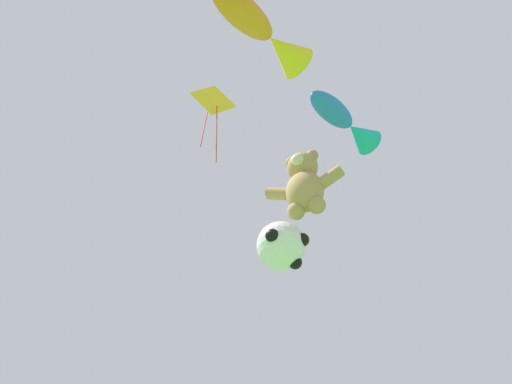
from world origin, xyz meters
TOP-DOWN VIEW (x-y plane):
  - teddy_bear_kite at (0.37, 4.31)m, footprint 1.70×0.75m
  - soccer_ball_kite at (-0.27, 4.54)m, footprint 1.05×1.05m
  - fish_kite_cobalt at (1.48, 4.07)m, footprint 1.21×1.95m
  - fish_kite_tangerine at (0.57, 1.94)m, footprint 1.53×2.51m
  - diamond_kite at (-1.84, 4.04)m, footprint 0.94×0.94m

SIDE VIEW (x-z plane):
  - soccer_ball_kite at x=-0.27m, z-range 6.37..7.34m
  - teddy_bear_kite at x=0.37m, z-range 7.22..8.94m
  - fish_kite_cobalt at x=1.48m, z-range 8.89..9.52m
  - fish_kite_tangerine at x=0.57m, z-range 9.74..10.53m
  - diamond_kite at x=-1.84m, z-range 10.19..13.26m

